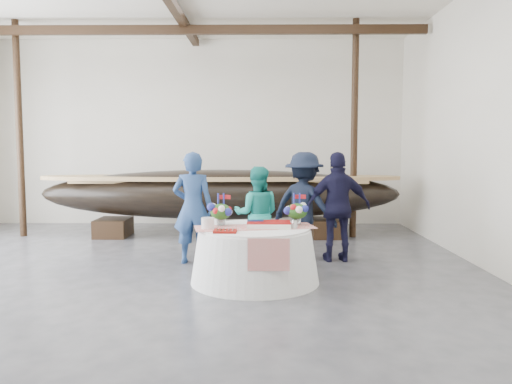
{
  "coord_description": "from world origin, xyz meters",
  "views": [
    {
      "loc": [
        1.57,
        -6.3,
        1.86
      ],
      "look_at": [
        1.48,
        1.95,
        1.14
      ],
      "focal_mm": 35.0,
      "sensor_mm": 36.0,
      "label": 1
    }
  ],
  "objects": [
    {
      "name": "floor",
      "position": [
        0.0,
        0.0,
        0.0
      ],
      "size": [
        10.0,
        12.0,
        0.01
      ],
      "primitive_type": "cube",
      "color": "#3D3D42",
      "rests_on": "ground"
    },
    {
      "name": "wall_back",
      "position": [
        0.0,
        6.0,
        2.25
      ],
      "size": [
        10.0,
        0.02,
        4.5
      ],
      "primitive_type": "cube",
      "color": "silver",
      "rests_on": "ground"
    },
    {
      "name": "longboat_display",
      "position": [
        0.7,
        4.15,
        0.91
      ],
      "size": [
        7.57,
        1.51,
        1.42
      ],
      "color": "black",
      "rests_on": "ground"
    },
    {
      "name": "banquet_table",
      "position": [
        1.48,
        0.55,
        0.38
      ],
      "size": [
        1.79,
        1.79,
        0.77
      ],
      "color": "white",
      "rests_on": "ground"
    },
    {
      "name": "tabletop_items",
      "position": [
        1.48,
        0.67,
        0.92
      ],
      "size": [
        1.73,
        0.97,
        0.4
      ],
      "color": "red",
      "rests_on": "banquet_table"
    },
    {
      "name": "guest_woman_blue",
      "position": [
        0.47,
        1.68,
        0.91
      ],
      "size": [
        0.69,
        0.47,
        1.81
      ],
      "primitive_type": "imported",
      "rotation": [
        0.0,
        0.0,
        3.08
      ],
      "color": "navy",
      "rests_on": "ground"
    },
    {
      "name": "guest_woman_teal",
      "position": [
        1.5,
        1.8,
        0.79
      ],
      "size": [
        0.79,
        0.62,
        1.57
      ],
      "primitive_type": "imported",
      "rotation": [
        0.0,
        0.0,
        3.1
      ],
      "color": "teal",
      "rests_on": "ground"
    },
    {
      "name": "guest_man_left",
      "position": [
        2.29,
        2.06,
        0.9
      ],
      "size": [
        1.34,
        1.19,
        1.8
      ],
      "primitive_type": "imported",
      "rotation": [
        0.0,
        0.0,
        2.57
      ],
      "color": "black",
      "rests_on": "ground"
    },
    {
      "name": "guest_man_right",
      "position": [
        2.83,
        1.85,
        0.9
      ],
      "size": [
        1.09,
        0.51,
        1.81
      ],
      "primitive_type": "imported",
      "rotation": [
        0.0,
        0.0,
        3.21
      ],
      "color": "black",
      "rests_on": "ground"
    }
  ]
}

